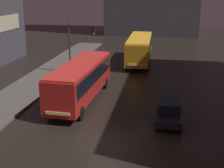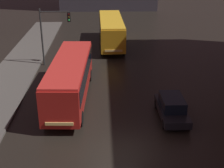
{
  "view_description": "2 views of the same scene",
  "coord_description": "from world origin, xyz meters",
  "views": [
    {
      "loc": [
        3.25,
        -16.66,
        8.88
      ],
      "look_at": [
        -0.9,
        7.89,
        1.25
      ],
      "focal_mm": 50.0,
      "sensor_mm": 36.0,
      "label": 1
    },
    {
      "loc": [
        -0.9,
        -14.67,
        10.6
      ],
      "look_at": [
        -0.16,
        6.73,
        1.31
      ],
      "focal_mm": 50.0,
      "sensor_mm": 36.0,
      "label": 2
    }
  ],
  "objects": [
    {
      "name": "sidewalk_left",
      "position": [
        -9.0,
        10.0,
        0.07
      ],
      "size": [
        4.0,
        48.0,
        0.15
      ],
      "color": "#56514C",
      "rests_on": "ground"
    },
    {
      "name": "car_taxi",
      "position": [
        3.79,
        3.86,
        0.78
      ],
      "size": [
        1.75,
        4.29,
        1.53
      ],
      "rotation": [
        0.0,
        0.0,
        3.14
      ],
      "color": "black",
      "rests_on": "ground"
    },
    {
      "name": "bus_far",
      "position": [
        0.25,
        21.5,
        1.98
      ],
      "size": [
        2.81,
        10.73,
        3.21
      ],
      "rotation": [
        0.0,
        0.0,
        3.16
      ],
      "color": "orange",
      "rests_on": "ground"
    },
    {
      "name": "traffic_light_main",
      "position": [
        -5.58,
        14.74,
        3.76
      ],
      "size": [
        2.91,
        0.35,
        5.55
      ],
      "color": "#2D2D2D",
      "rests_on": "ground"
    },
    {
      "name": "ground_plane",
      "position": [
        0.0,
        0.0,
        0.0
      ],
      "size": [
        120.0,
        120.0,
        0.0
      ],
      "primitive_type": "plane",
      "color": "black"
    },
    {
      "name": "bus_near",
      "position": [
        -3.27,
        6.86,
        1.96
      ],
      "size": [
        2.94,
        10.56,
        3.17
      ],
      "rotation": [
        0.0,
        0.0,
        3.1
      ],
      "color": "#AD1E19",
      "rests_on": "ground"
    }
  ]
}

